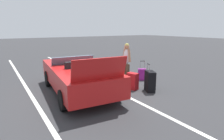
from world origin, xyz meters
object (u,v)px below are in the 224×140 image
at_px(suitcase_medium_bright, 133,81).
at_px(traveler_person, 127,61).
at_px(convertible_car, 76,75).
at_px(suitcase_small_carryon, 142,74).
at_px(suitcase_large_black, 150,81).

height_order(suitcase_medium_bright, traveler_person, traveler_person).
height_order(convertible_car, suitcase_medium_bright, convertible_car).
bearing_deg(convertible_car, suitcase_medium_bright, -112.19).
height_order(suitcase_medium_bright, suitcase_small_carryon, suitcase_small_carryon).
bearing_deg(traveler_person, suitcase_small_carryon, -170.84).
bearing_deg(convertible_car, suitcase_large_black, -118.50).
distance_m(convertible_car, suitcase_medium_bright, 2.09).
bearing_deg(traveler_person, suitcase_large_black, 101.83).
bearing_deg(convertible_car, suitcase_small_carryon, -88.07).
xyz_separation_m(suitcase_large_black, suitcase_small_carryon, (1.30, -0.77, -0.11)).
bearing_deg(suitcase_medium_bright, suitcase_large_black, -69.69).
distance_m(suitcase_medium_bright, suitcase_small_carryon, 1.39).
distance_m(suitcase_large_black, suitcase_medium_bright, 0.65).
height_order(suitcase_large_black, traveler_person, traveler_person).
xyz_separation_m(convertible_car, suitcase_medium_bright, (-0.95, -1.84, -0.28)).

